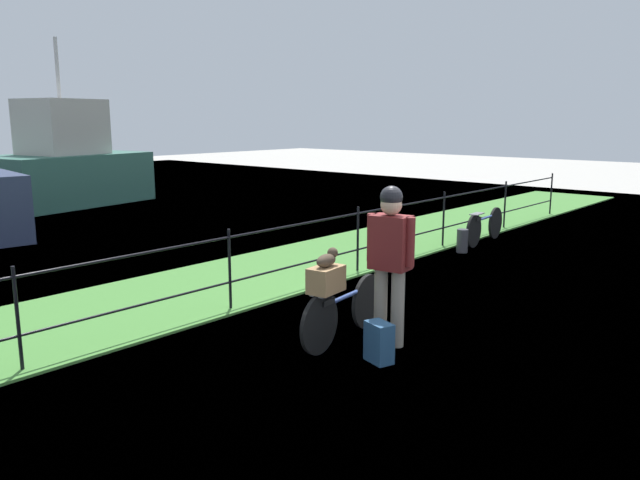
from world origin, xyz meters
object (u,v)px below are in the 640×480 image
Objects in this scene: mooring_bollard at (462,241)px; moored_boat_near at (65,166)px; terrier_dog at (327,259)px; backpack_on_paving at (379,342)px; bicycle_main at (344,311)px; bicycle_parked at (485,226)px; cyclist_person at (390,252)px; wooden_crate at (326,279)px.

mooring_bollard is 0.09× the size of moored_boat_near.
backpack_on_paving is at bearing -82.00° from terrier_dog.
bicycle_main reaches higher than backpack_on_paving.
mooring_bollard is 0.24× the size of bicycle_parked.
bicycle_main is 0.34× the size of moored_boat_near.
bicycle_parked is at bearing 17.26° from cyclist_person.
bicycle_main is at bearing -167.22° from bicycle_parked.
wooden_crate is 0.82m from backpack_on_paving.
wooden_crate is (-0.34, -0.04, 0.42)m from bicycle_main.
mooring_bollard is at bearing 19.73° from cyclist_person.
bicycle_main is 0.93× the size of bicycle_parked.
mooring_bollard is at bearing 14.30° from bicycle_main.
wooden_crate is 1.20× the size of terrier_dog.
bicycle_main is at bearing -2.27° from backpack_on_paving.
terrier_dog reaches higher than wooden_crate.
cyclist_person reaches higher than bicycle_parked.
moored_boat_near is at bearing 97.76° from mooring_bollard.
terrier_dog is 5.40m from mooring_bollard.
bicycle_parked is at bearing -77.06° from moored_boat_near.
cyclist_person is 5.99m from bicycle_parked.
backpack_on_paving is 6.45m from bicycle_parked.
wooden_crate is 0.93× the size of mooring_bollard.
wooden_crate is 0.23× the size of cyclist_person.
cyclist_person reaches higher than mooring_bollard.
terrier_dog reaches higher than bicycle_parked.
backpack_on_paving is (-0.46, -0.21, -0.80)m from cyclist_person.
bicycle_main is 6.06m from bicycle_parked.
terrier_dog is (0.02, 0.00, 0.21)m from wooden_crate.
terrier_dog is at bearing 7.14° from wooden_crate.
terrier_dog is at bearing 144.64° from cyclist_person.
cyclist_person is at bearing -160.27° from mooring_bollard.
backpack_on_paving is at bearing -162.18° from bicycle_parked.
terrier_dog is at bearing -167.50° from bicycle_parked.
wooden_crate is 0.08× the size of moored_boat_near.
bicycle_parked is at bearing 12.50° from terrier_dog.
bicycle_parked is (5.68, 1.77, -0.67)m from cyclist_person.
moored_boat_near reaches higher than bicycle_main.
terrier_dog is (-0.32, -0.04, 0.63)m from bicycle_main.
cyclist_person is at bearing -162.74° from bicycle_parked.
cyclist_person reaches higher than backpack_on_paving.
moored_boat_near is at bearing 76.50° from cyclist_person.
mooring_bollard is (5.11, 1.88, 0.01)m from backpack_on_paving.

